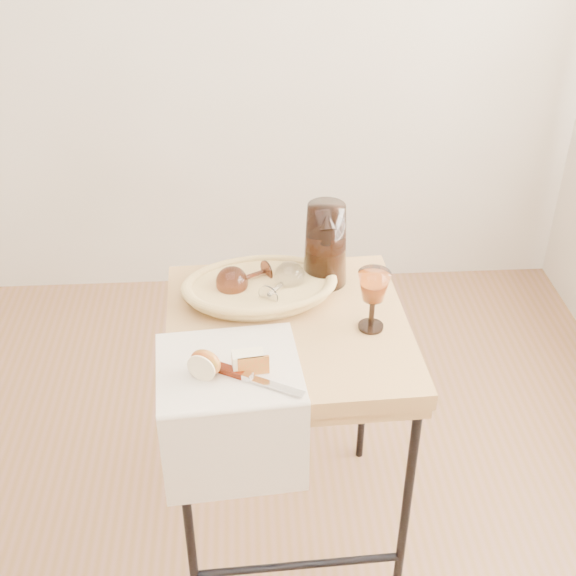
{
  "coord_description": "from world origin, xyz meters",
  "views": [
    {
      "loc": [
        0.41,
        -1.15,
        1.89
      ],
      "look_at": [
        0.5,
        0.36,
        0.89
      ],
      "focal_mm": 47.08,
      "sensor_mm": 36.0,
      "label": 1
    }
  ],
  "objects_px": {
    "side_table": "(288,435)",
    "goblet_lying_b": "(281,284)",
    "apple_half": "(206,363)",
    "tea_towel": "(228,367)",
    "pitcher": "(325,244)",
    "table_knife": "(251,377)",
    "bread_basket": "(260,290)",
    "goblet_lying_a": "(247,277)",
    "wine_goblet": "(373,301)"
  },
  "relations": [
    {
      "from": "bread_basket",
      "to": "table_knife",
      "type": "distance_m",
      "value": 0.34
    },
    {
      "from": "tea_towel",
      "to": "apple_half",
      "type": "xyz_separation_m",
      "value": [
        -0.05,
        -0.03,
        0.04
      ]
    },
    {
      "from": "goblet_lying_b",
      "to": "apple_half",
      "type": "distance_m",
      "value": 0.35
    },
    {
      "from": "apple_half",
      "to": "tea_towel",
      "type": "bearing_deg",
      "value": 51.55
    },
    {
      "from": "side_table",
      "to": "goblet_lying_a",
      "type": "relative_size",
      "value": 5.6
    },
    {
      "from": "tea_towel",
      "to": "goblet_lying_a",
      "type": "bearing_deg",
      "value": 75.81
    },
    {
      "from": "table_knife",
      "to": "apple_half",
      "type": "bearing_deg",
      "value": -165.96
    },
    {
      "from": "goblet_lying_a",
      "to": "apple_half",
      "type": "height_order",
      "value": "goblet_lying_a"
    },
    {
      "from": "bread_basket",
      "to": "pitcher",
      "type": "distance_m",
      "value": 0.21
    },
    {
      "from": "bread_basket",
      "to": "goblet_lying_a",
      "type": "distance_m",
      "value": 0.05
    },
    {
      "from": "goblet_lying_b",
      "to": "tea_towel",
      "type": "bearing_deg",
      "value": -172.49
    },
    {
      "from": "goblet_lying_b",
      "to": "wine_goblet",
      "type": "xyz_separation_m",
      "value": [
        0.22,
        -0.13,
        0.03
      ]
    },
    {
      "from": "bread_basket",
      "to": "table_knife",
      "type": "relative_size",
      "value": 1.53
    },
    {
      "from": "side_table",
      "to": "pitcher",
      "type": "bearing_deg",
      "value": 59.61
    },
    {
      "from": "tea_towel",
      "to": "table_knife",
      "type": "distance_m",
      "value": 0.07
    },
    {
      "from": "bread_basket",
      "to": "goblet_lying_b",
      "type": "relative_size",
      "value": 2.73
    },
    {
      "from": "pitcher",
      "to": "apple_half",
      "type": "relative_size",
      "value": 3.63
    },
    {
      "from": "apple_half",
      "to": "table_knife",
      "type": "relative_size",
      "value": 0.31
    },
    {
      "from": "tea_towel",
      "to": "wine_goblet",
      "type": "relative_size",
      "value": 2.03
    },
    {
      "from": "pitcher",
      "to": "wine_goblet",
      "type": "distance_m",
      "value": 0.24
    },
    {
      "from": "goblet_lying_b",
      "to": "side_table",
      "type": "bearing_deg",
      "value": -138.79
    },
    {
      "from": "pitcher",
      "to": "tea_towel",
      "type": "bearing_deg",
      "value": -128.52
    },
    {
      "from": "goblet_lying_b",
      "to": "apple_half",
      "type": "bearing_deg",
      "value": -177.97
    },
    {
      "from": "pitcher",
      "to": "side_table",
      "type": "bearing_deg",
      "value": -123.02
    },
    {
      "from": "side_table",
      "to": "goblet_lying_b",
      "type": "height_order",
      "value": "goblet_lying_b"
    },
    {
      "from": "bread_basket",
      "to": "apple_half",
      "type": "relative_size",
      "value": 4.87
    },
    {
      "from": "side_table",
      "to": "bread_basket",
      "type": "distance_m",
      "value": 0.43
    },
    {
      "from": "side_table",
      "to": "tea_towel",
      "type": "relative_size",
      "value": 2.32
    },
    {
      "from": "goblet_lying_b",
      "to": "apple_half",
      "type": "relative_size",
      "value": 1.78
    },
    {
      "from": "table_knife",
      "to": "goblet_lying_a",
      "type": "bearing_deg",
      "value": 119.09
    },
    {
      "from": "goblet_lying_b",
      "to": "pitcher",
      "type": "relative_size",
      "value": 0.49
    },
    {
      "from": "side_table",
      "to": "bread_basket",
      "type": "bearing_deg",
      "value": 118.5
    },
    {
      "from": "bread_basket",
      "to": "apple_half",
      "type": "distance_m",
      "value": 0.34
    },
    {
      "from": "bread_basket",
      "to": "wine_goblet",
      "type": "xyz_separation_m",
      "value": [
        0.27,
        -0.15,
        0.06
      ]
    },
    {
      "from": "tea_towel",
      "to": "bread_basket",
      "type": "height_order",
      "value": "bread_basket"
    },
    {
      "from": "pitcher",
      "to": "wine_goblet",
      "type": "xyz_separation_m",
      "value": [
        0.09,
        -0.22,
        -0.03
      ]
    },
    {
      "from": "wine_goblet",
      "to": "goblet_lying_a",
      "type": "bearing_deg",
      "value": 151.14
    },
    {
      "from": "goblet_lying_a",
      "to": "side_table",
      "type": "bearing_deg",
      "value": 96.33
    },
    {
      "from": "side_table",
      "to": "apple_half",
      "type": "height_order",
      "value": "apple_half"
    },
    {
      "from": "goblet_lying_b",
      "to": "pitcher",
      "type": "height_order",
      "value": "pitcher"
    },
    {
      "from": "side_table",
      "to": "pitcher",
      "type": "xyz_separation_m",
      "value": [
        0.11,
        0.19,
        0.5
      ]
    },
    {
      "from": "pitcher",
      "to": "table_knife",
      "type": "distance_m",
      "value": 0.47
    },
    {
      "from": "tea_towel",
      "to": "pitcher",
      "type": "distance_m",
      "value": 0.46
    },
    {
      "from": "goblet_lying_a",
      "to": "tea_towel",
      "type": "bearing_deg",
      "value": 51.53
    },
    {
      "from": "pitcher",
      "to": "table_knife",
      "type": "height_order",
      "value": "pitcher"
    },
    {
      "from": "tea_towel",
      "to": "wine_goblet",
      "type": "xyz_separation_m",
      "value": [
        0.35,
        0.14,
        0.08
      ]
    },
    {
      "from": "goblet_lying_b",
      "to": "wine_goblet",
      "type": "relative_size",
      "value": 0.81
    },
    {
      "from": "side_table",
      "to": "goblet_lying_b",
      "type": "bearing_deg",
      "value": 96.74
    },
    {
      "from": "tea_towel",
      "to": "goblet_lying_a",
      "type": "xyz_separation_m",
      "value": [
        0.05,
        0.3,
        0.05
      ]
    },
    {
      "from": "tea_towel",
      "to": "bread_basket",
      "type": "xyz_separation_m",
      "value": [
        0.08,
        0.29,
        0.02
      ]
    }
  ]
}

